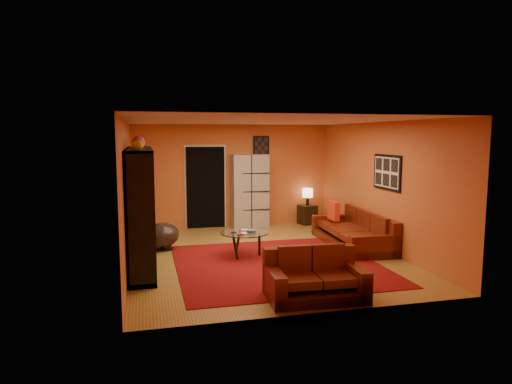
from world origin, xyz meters
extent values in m
plane|color=olive|center=(0.00, 0.00, 0.00)|extent=(6.00, 6.00, 0.00)
plane|color=white|center=(0.00, 0.00, 2.60)|extent=(6.00, 6.00, 0.00)
plane|color=#C75F2B|center=(0.00, 3.00, 1.30)|extent=(6.00, 0.00, 6.00)
plane|color=#C75F2B|center=(0.00, -3.00, 1.30)|extent=(6.00, 0.00, 6.00)
plane|color=#C75F2B|center=(-2.50, 0.00, 1.30)|extent=(0.00, 6.00, 6.00)
plane|color=#C75F2B|center=(2.50, 0.00, 1.30)|extent=(0.00, 6.00, 6.00)
cube|color=#610B0D|center=(0.10, -0.70, 0.01)|extent=(3.60, 3.60, 0.01)
cube|color=black|center=(-0.70, 2.96, 1.02)|extent=(0.95, 0.10, 2.04)
cube|color=black|center=(2.48, -0.30, 1.60)|extent=(0.03, 1.00, 0.70)
cube|color=black|center=(0.75, 2.98, 2.05)|extent=(0.42, 0.03, 0.52)
cube|color=black|center=(-2.27, 0.00, 1.05)|extent=(0.45, 3.00, 2.10)
imported|color=black|center=(-2.23, 0.00, 1.01)|extent=(1.00, 0.13, 0.58)
cube|color=#4D140A|center=(2.05, 0.32, 0.16)|extent=(1.13, 2.48, 0.32)
cube|color=#4D140A|center=(2.46, 0.29, 0.42)|extent=(0.31, 2.44, 0.85)
cube|color=#4D140A|center=(1.99, -0.81, 0.31)|extent=(1.00, 0.23, 0.62)
cube|color=#4D140A|center=(2.11, 1.44, 0.31)|extent=(1.00, 0.23, 0.62)
cube|color=#4D140A|center=(1.97, -0.37, 0.47)|extent=(0.81, 0.71, 0.12)
cube|color=#4D140A|center=(2.01, 0.32, 0.47)|extent=(0.81, 0.71, 0.12)
cube|color=#4D140A|center=(2.05, 1.01, 0.47)|extent=(0.81, 0.71, 0.12)
cube|color=#4D140A|center=(0.14, -2.50, 0.16)|extent=(1.43, 0.91, 0.32)
cube|color=#4D140A|center=(0.15, -2.18, 0.42)|extent=(1.39, 0.26, 0.85)
cube|color=#4D140A|center=(0.73, -2.53, 0.31)|extent=(0.23, 0.84, 0.62)
cube|color=#4D140A|center=(-0.46, -2.47, 0.31)|extent=(0.23, 0.84, 0.62)
cube|color=#4D140A|center=(0.39, -2.55, 0.47)|extent=(0.52, 0.64, 0.12)
cube|color=#4D140A|center=(-0.12, -2.53, 0.47)|extent=(0.52, 0.64, 0.12)
cube|color=red|center=(1.95, 1.06, 0.63)|extent=(0.12, 0.42, 0.42)
cylinder|color=silver|center=(-0.36, 0.00, 0.47)|extent=(0.94, 0.94, 0.02)
cylinder|color=black|center=(-0.08, -0.09, 0.24)|extent=(0.05, 0.05, 0.45)
cylinder|color=black|center=(-0.42, 0.28, 0.24)|extent=(0.05, 0.05, 0.45)
cylinder|color=black|center=(-0.57, -0.20, 0.24)|extent=(0.05, 0.05, 0.45)
cube|color=#B0AAA3|center=(0.41, 2.80, 0.92)|extent=(0.94, 0.45, 1.84)
cylinder|color=black|center=(-1.87, 0.93, 0.02)|extent=(0.44, 0.44, 0.03)
cylinder|color=black|center=(-1.87, 0.93, 0.10)|extent=(0.06, 0.06, 0.15)
ellipsoid|color=#443C3D|center=(-1.87, 0.93, 0.30)|extent=(0.68, 0.68, 0.51)
cube|color=black|center=(1.95, 2.75, 0.25)|extent=(0.48, 0.48, 0.50)
cylinder|color=black|center=(1.95, 2.75, 0.61)|extent=(0.08, 0.08, 0.21)
cylinder|color=#FFD58C|center=(1.95, 2.75, 0.83)|extent=(0.27, 0.27, 0.23)
camera|label=1|loc=(-2.20, -8.41, 2.34)|focal=32.00mm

